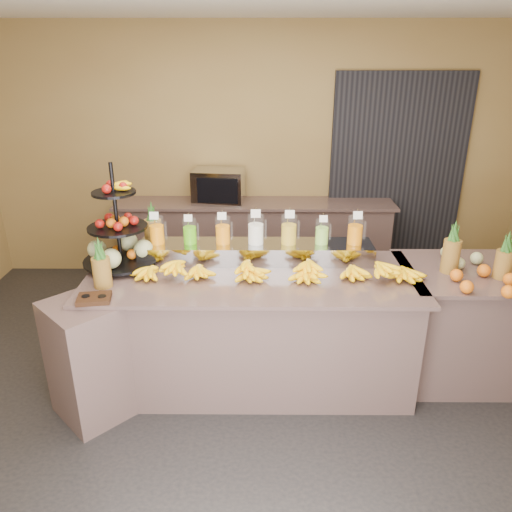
{
  "coord_description": "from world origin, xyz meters",
  "views": [
    {
      "loc": [
        0.05,
        -3.11,
        2.5
      ],
      "look_at": [
        0.03,
        0.3,
        1.09
      ],
      "focal_mm": 35.0,
      "sensor_mm": 36.0,
      "label": 1
    }
  ],
  "objects_px": {
    "condiment_caddy": "(94,299)",
    "banana_heap": "(278,267)",
    "right_fruit_pile": "(479,271)",
    "oven_warmer": "(219,186)",
    "fruit_stand": "(124,240)",
    "pitcher_tray": "(256,252)"
  },
  "relations": [
    {
      "from": "condiment_caddy",
      "to": "banana_heap",
      "type": "bearing_deg",
      "value": 17.51
    },
    {
      "from": "right_fruit_pile",
      "to": "oven_warmer",
      "type": "distance_m",
      "value": 2.89
    },
    {
      "from": "fruit_stand",
      "to": "right_fruit_pile",
      "type": "xyz_separation_m",
      "value": [
        2.65,
        -0.27,
        -0.13
      ]
    },
    {
      "from": "condiment_caddy",
      "to": "right_fruit_pile",
      "type": "bearing_deg",
      "value": 7.0
    },
    {
      "from": "fruit_stand",
      "to": "right_fruit_pile",
      "type": "height_order",
      "value": "fruit_stand"
    },
    {
      "from": "fruit_stand",
      "to": "oven_warmer",
      "type": "height_order",
      "value": "fruit_stand"
    },
    {
      "from": "pitcher_tray",
      "to": "oven_warmer",
      "type": "distance_m",
      "value": 1.73
    },
    {
      "from": "oven_warmer",
      "to": "right_fruit_pile",
      "type": "bearing_deg",
      "value": -38.84
    },
    {
      "from": "pitcher_tray",
      "to": "right_fruit_pile",
      "type": "relative_size",
      "value": 3.8
    },
    {
      "from": "condiment_caddy",
      "to": "oven_warmer",
      "type": "distance_m",
      "value": 2.47
    },
    {
      "from": "banana_heap",
      "to": "right_fruit_pile",
      "type": "height_order",
      "value": "right_fruit_pile"
    },
    {
      "from": "right_fruit_pile",
      "to": "oven_warmer",
      "type": "relative_size",
      "value": 0.89
    },
    {
      "from": "oven_warmer",
      "to": "fruit_stand",
      "type": "bearing_deg",
      "value": -102.78
    },
    {
      "from": "pitcher_tray",
      "to": "banana_heap",
      "type": "height_order",
      "value": "banana_heap"
    },
    {
      "from": "right_fruit_pile",
      "to": "oven_warmer",
      "type": "xyz_separation_m",
      "value": [
        -2.05,
        2.04,
        0.1
      ]
    },
    {
      "from": "pitcher_tray",
      "to": "banana_heap",
      "type": "distance_m",
      "value": 0.35
    },
    {
      "from": "banana_heap",
      "to": "right_fruit_pile",
      "type": "distance_m",
      "value": 1.47
    },
    {
      "from": "fruit_stand",
      "to": "oven_warmer",
      "type": "xyz_separation_m",
      "value": [
        0.6,
        1.77,
        -0.03
      ]
    },
    {
      "from": "banana_heap",
      "to": "fruit_stand",
      "type": "xyz_separation_m",
      "value": [
        -1.19,
        0.21,
        0.13
      ]
    },
    {
      "from": "fruit_stand",
      "to": "banana_heap",
      "type": "bearing_deg",
      "value": -0.03
    },
    {
      "from": "banana_heap",
      "to": "fruit_stand",
      "type": "distance_m",
      "value": 1.21
    },
    {
      "from": "pitcher_tray",
      "to": "oven_warmer",
      "type": "bearing_deg",
      "value": 104.11
    }
  ]
}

